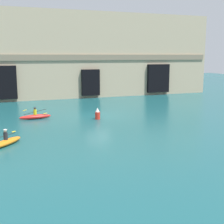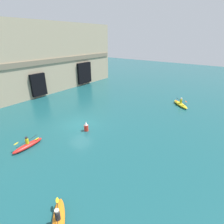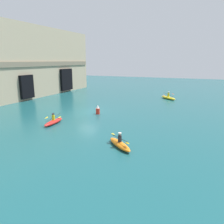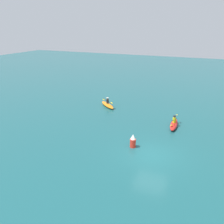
# 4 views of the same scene
# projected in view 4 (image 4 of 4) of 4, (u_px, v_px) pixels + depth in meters

# --- Properties ---
(ground_plane) EXTENTS (120.00, 120.00, 0.00)m
(ground_plane) POSITION_uv_depth(u_px,v_px,m) (152.00, 155.00, 18.82)
(ground_plane) COLOR #195156
(kayak_red) EXTENTS (3.07, 0.88, 1.12)m
(kayak_red) POSITION_uv_depth(u_px,v_px,m) (174.00, 124.00, 23.92)
(kayak_red) COLOR red
(kayak_red) RESTS_ON ground
(kayak_orange) EXTENTS (2.51, 2.71, 1.12)m
(kayak_orange) POSITION_uv_depth(u_px,v_px,m) (108.00, 105.00, 29.69)
(kayak_orange) COLOR orange
(kayak_orange) RESTS_ON ground
(marker_buoy) EXTENTS (0.47, 0.47, 1.12)m
(marker_buoy) POSITION_uv_depth(u_px,v_px,m) (133.00, 141.00, 19.85)
(marker_buoy) COLOR red
(marker_buoy) RESTS_ON ground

